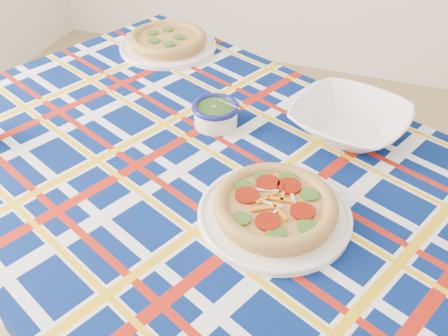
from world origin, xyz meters
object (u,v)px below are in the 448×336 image
(main_focaccia_plate, at_px, (275,206))
(serving_bowl, at_px, (350,121))
(dining_table, at_px, (220,202))
(pesto_bowl, at_px, (216,112))

(main_focaccia_plate, height_order, serving_bowl, serving_bowl)
(dining_table, height_order, serving_bowl, serving_bowl)
(dining_table, xyz_separation_m, serving_bowl, (0.25, 0.28, 0.12))
(dining_table, height_order, main_focaccia_plate, main_focaccia_plate)
(pesto_bowl, relative_size, serving_bowl, 0.44)
(main_focaccia_plate, height_order, pesto_bowl, pesto_bowl)
(dining_table, height_order, pesto_bowl, pesto_bowl)
(dining_table, bearing_deg, pesto_bowl, 136.86)
(serving_bowl, bearing_deg, pesto_bowl, -166.43)
(pesto_bowl, height_order, serving_bowl, pesto_bowl)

